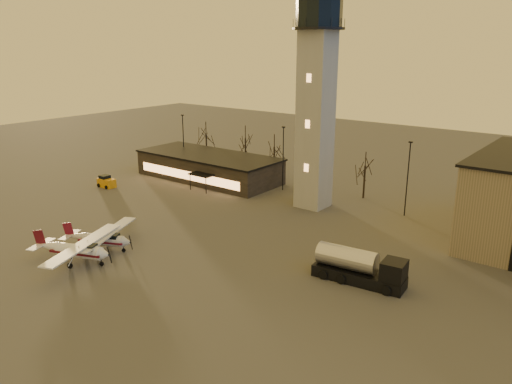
% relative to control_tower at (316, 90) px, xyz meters
% --- Properties ---
extents(ground, '(220.00, 220.00, 0.00)m').
position_rel_control_tower_xyz_m(ground, '(0.00, -30.00, -16.33)').
color(ground, '#3F3C3A').
rests_on(ground, ground).
extents(control_tower, '(6.80, 6.80, 32.60)m').
position_rel_control_tower_xyz_m(control_tower, '(0.00, 0.00, 0.00)').
color(control_tower, '#979590').
rests_on(control_tower, ground).
extents(terminal, '(25.40, 12.20, 4.30)m').
position_rel_control_tower_xyz_m(terminal, '(-21.99, 1.98, -14.17)').
color(terminal, black).
rests_on(terminal, ground).
extents(light_poles, '(58.50, 12.25, 10.14)m').
position_rel_control_tower_xyz_m(light_poles, '(0.50, 1.00, -10.92)').
color(light_poles, black).
rests_on(light_poles, ground).
extents(tree_row, '(37.20, 9.20, 8.80)m').
position_rel_control_tower_xyz_m(tree_row, '(-13.70, 9.16, -10.39)').
color(tree_row, black).
rests_on(tree_row, ground).
extents(cessna_front, '(8.80, 10.55, 3.03)m').
position_rel_control_tower_xyz_m(cessna_front, '(-9.88, -27.98, -15.29)').
color(cessna_front, beige).
rests_on(cessna_front, ground).
extents(cessna_rear, '(9.72, 11.77, 3.33)m').
position_rel_control_tower_xyz_m(cessna_rear, '(-9.01, -31.66, -15.18)').
color(cessna_rear, white).
rests_on(cessna_rear, ground).
extents(fuel_truck, '(9.15, 3.70, 3.31)m').
position_rel_control_tower_xyz_m(fuel_truck, '(15.96, -17.64, -15.02)').
color(fuel_truck, black).
rests_on(fuel_truck, ground).
extents(service_cart, '(3.01, 1.93, 1.90)m').
position_rel_control_tower_xyz_m(service_cart, '(-31.62, -11.95, -15.60)').
color(service_cart, orange).
rests_on(service_cart, ground).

